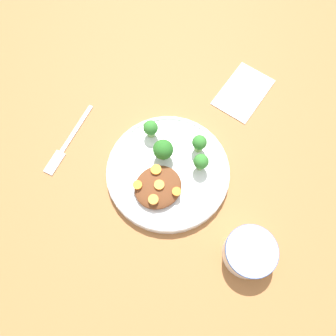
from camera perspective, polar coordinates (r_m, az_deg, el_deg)
ground_plane at (r=0.75m, az=0.00°, el=-0.97°), size 4.00×4.00×0.00m
plate at (r=0.73m, az=0.00°, el=-0.61°), size 0.27×0.27×0.03m
dip_bowl at (r=0.69m, az=14.00°, el=-14.03°), size 0.10×0.10×0.05m
stew_mound at (r=0.70m, az=-1.75°, el=-3.33°), size 0.10×0.10×0.02m
broccoli_floret_0 at (r=0.72m, az=5.54°, el=4.24°), size 0.03×0.03×0.05m
broccoli_floret_1 at (r=0.71m, az=-0.85°, el=3.17°), size 0.04×0.04×0.06m
broccoli_floret_2 at (r=0.74m, az=-3.03°, el=6.88°), size 0.03×0.03×0.05m
broccoli_floret_3 at (r=0.70m, az=5.75°, el=1.05°), size 0.03×0.03×0.05m
carrot_slice_0 at (r=0.70m, az=-2.11°, el=-0.26°), size 0.02×0.02×0.00m
carrot_slice_1 at (r=0.69m, az=-1.54°, el=-2.95°), size 0.02×0.02×0.01m
carrot_slice_2 at (r=0.68m, az=-2.58°, el=-5.50°), size 0.02×0.02×0.01m
carrot_slice_3 at (r=0.69m, az=-5.35°, el=-2.95°), size 0.02×0.02×0.00m
carrot_slice_4 at (r=0.69m, az=1.50°, el=-4.12°), size 0.02×0.02×0.00m
fork at (r=0.81m, az=-17.41°, el=3.83°), size 0.18×0.10×0.01m
napkin at (r=0.86m, az=13.00°, el=12.80°), size 0.18×0.14×0.01m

